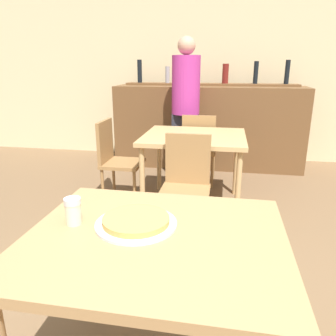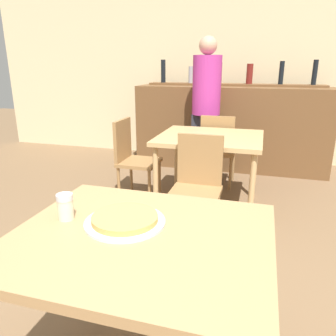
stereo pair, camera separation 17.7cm
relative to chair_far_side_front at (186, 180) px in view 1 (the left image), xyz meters
The scene contains 11 objects.
wall_back 2.74m from the chair_far_side_front, 88.83° to the left, with size 8.00×0.05×2.80m.
dining_table_near 1.45m from the chair_far_side_front, 87.88° to the right, with size 1.01×0.86×0.78m.
dining_table_far 0.64m from the chair_far_side_front, 90.00° to the left, with size 0.99×0.89×0.75m.
bar_counter 2.08m from the chair_far_side_front, 88.54° to the left, with size 2.60×0.56×1.13m.
bar_back_shelf 2.33m from the chair_far_side_front, 88.47° to the left, with size 2.39×0.24×0.35m.
chair_far_side_front is the anchor object (origin of this frame).
chair_far_side_back 1.23m from the chair_far_side_front, 90.00° to the left, with size 0.40×0.40×0.86m.
chair_far_side_left 1.03m from the chair_far_side_front, 143.35° to the left, with size 0.40×0.40×0.86m.
pizza_tray 1.40m from the chair_far_side_front, 91.77° to the right, with size 0.34×0.34×0.04m.
cheese_shaker 1.47m from the chair_far_side_front, 102.15° to the right, with size 0.07×0.07×0.11m.
person_standing 1.58m from the chair_far_side_front, 97.61° to the left, with size 0.34×0.34×1.73m.
Camera 1 is at (0.25, -1.11, 1.41)m, focal length 35.00 mm.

